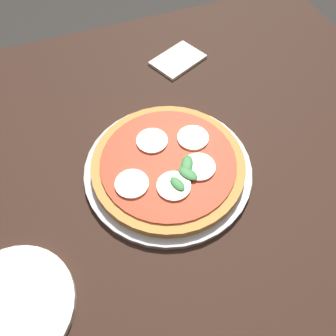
{
  "coord_description": "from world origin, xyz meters",
  "views": [
    {
      "loc": [
        0.17,
        0.36,
        1.35
      ],
      "look_at": [
        0.03,
        -0.01,
        0.76
      ],
      "focal_mm": 36.94,
      "sensor_mm": 36.0,
      "label": 1
    }
  ],
  "objects_px": {
    "pizza": "(168,164)",
    "napkin": "(178,60)",
    "plate_white": "(12,307)",
    "dining_table": "(182,193)",
    "serving_tray": "(168,169)"
  },
  "relations": [
    {
      "from": "pizza",
      "to": "napkin",
      "type": "height_order",
      "value": "pizza"
    },
    {
      "from": "pizza",
      "to": "napkin",
      "type": "bearing_deg",
      "value": -115.13
    },
    {
      "from": "plate_white",
      "to": "napkin",
      "type": "xyz_separation_m",
      "value": [
        -0.48,
        -0.48,
        -0.0
      ]
    },
    {
      "from": "dining_table",
      "to": "pizza",
      "type": "distance_m",
      "value": 0.13
    },
    {
      "from": "serving_tray",
      "to": "plate_white",
      "type": "relative_size",
      "value": 1.67
    },
    {
      "from": "serving_tray",
      "to": "plate_white",
      "type": "height_order",
      "value": "plate_white"
    },
    {
      "from": "napkin",
      "to": "serving_tray",
      "type": "bearing_deg",
      "value": 64.75
    },
    {
      "from": "dining_table",
      "to": "plate_white",
      "type": "height_order",
      "value": "plate_white"
    },
    {
      "from": "pizza",
      "to": "plate_white",
      "type": "xyz_separation_m",
      "value": [
        0.33,
        0.16,
        -0.02
      ]
    },
    {
      "from": "dining_table",
      "to": "plate_white",
      "type": "xyz_separation_m",
      "value": [
        0.36,
        0.15,
        0.11
      ]
    },
    {
      "from": "plate_white",
      "to": "serving_tray",
      "type": "bearing_deg",
      "value": -154.17
    },
    {
      "from": "plate_white",
      "to": "pizza",
      "type": "bearing_deg",
      "value": -154.24
    },
    {
      "from": "plate_white",
      "to": "napkin",
      "type": "bearing_deg",
      "value": -135.33
    },
    {
      "from": "dining_table",
      "to": "pizza",
      "type": "xyz_separation_m",
      "value": [
        0.03,
        -0.01,
        0.12
      ]
    },
    {
      "from": "pizza",
      "to": "dining_table",
      "type": "bearing_deg",
      "value": 162.0
    }
  ]
}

